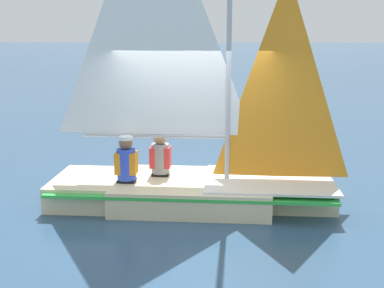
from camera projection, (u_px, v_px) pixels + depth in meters
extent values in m
plane|color=#2D4C6B|center=(192.00, 203.00, 8.01)|extent=(260.00, 260.00, 0.00)
cube|color=beige|center=(192.00, 191.00, 7.96)|extent=(2.53, 1.68, 0.41)
cube|color=beige|center=(301.00, 194.00, 7.82)|extent=(1.06, 0.92, 0.41)
cube|color=beige|center=(87.00, 189.00, 8.10)|extent=(1.06, 1.41, 0.41)
cube|color=green|center=(192.00, 184.00, 7.93)|extent=(4.49, 1.71, 0.05)
cube|color=silver|center=(269.00, 180.00, 7.81)|extent=(2.07, 1.54, 0.04)
cylinder|color=#B7B7BC|center=(229.00, 29.00, 7.32)|extent=(0.08, 0.08, 4.82)
cylinder|color=#B7B7BC|center=(155.00, 135.00, 7.79)|extent=(2.36, 0.09, 0.07)
pyramid|color=white|center=(152.00, 8.00, 7.34)|extent=(2.24, 0.07, 3.94)
pyramid|color=orange|center=(284.00, 78.00, 7.42)|extent=(1.54, 0.07, 3.16)
cube|color=black|center=(54.00, 191.00, 8.16)|extent=(0.08, 0.03, 0.29)
cube|color=black|center=(161.00, 185.00, 8.20)|extent=(0.28, 0.24, 0.45)
cylinder|color=gray|center=(160.00, 158.00, 8.10)|extent=(0.30, 0.30, 0.50)
cube|color=red|center=(160.00, 157.00, 8.09)|extent=(0.34, 0.26, 0.35)
sphere|color=#A87A56|center=(160.00, 138.00, 8.02)|extent=(0.22, 0.22, 0.22)
cylinder|color=black|center=(160.00, 133.00, 8.00)|extent=(0.21, 0.21, 0.06)
cube|color=black|center=(127.00, 192.00, 7.84)|extent=(0.28, 0.24, 0.45)
cylinder|color=blue|center=(126.00, 164.00, 7.74)|extent=(0.30, 0.30, 0.50)
cube|color=orange|center=(126.00, 163.00, 7.73)|extent=(0.34, 0.26, 0.35)
sphere|color=brown|center=(126.00, 143.00, 7.66)|extent=(0.22, 0.22, 0.22)
cylinder|color=white|center=(126.00, 138.00, 7.64)|extent=(0.21, 0.21, 0.06)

